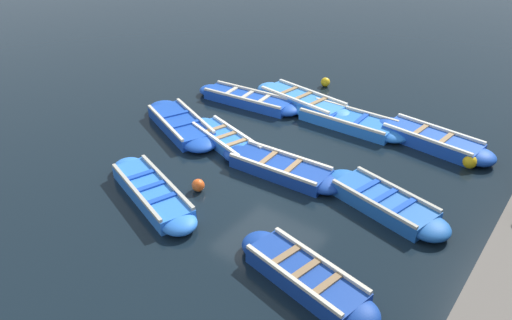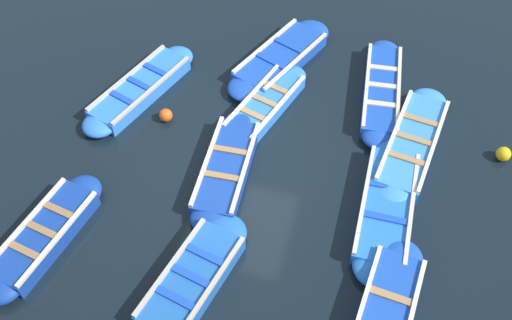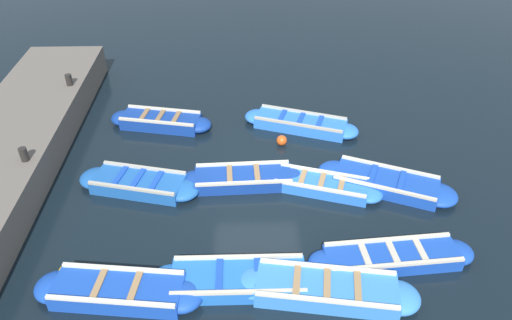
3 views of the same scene
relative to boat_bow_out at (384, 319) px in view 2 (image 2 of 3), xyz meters
name	(u,v)px [view 2 (image 2 of 3)]	position (x,y,z in m)	size (l,w,h in m)	color
ground_plane	(238,161)	(2.90, 3.49, -0.19)	(120.00, 120.00, 0.00)	black
boat_bow_out	(384,319)	(0.00, 0.00, 0.00)	(3.54, 1.22, 0.43)	#1947B7
boat_broadside	(45,235)	(0.02, 6.52, 0.00)	(3.26, 1.38, 0.43)	navy
boat_alongside	(387,207)	(2.42, 0.25, -0.03)	(3.74, 1.02, 0.38)	blue
boat_near_quay	(227,168)	(2.54, 3.63, -0.02)	(3.40, 1.01, 0.39)	navy
boat_far_corner	(140,89)	(4.30, 6.29, -0.01)	(3.60, 1.89, 0.40)	blue
boat_stern_in	(382,91)	(5.73, 0.79, -0.02)	(3.73, 1.06, 0.38)	#1947B7
boat_end_of_row	(192,281)	(-0.16, 3.48, -0.01)	(3.34, 1.61, 0.40)	#1E59AD
boat_centre	(265,106)	(4.55, 3.32, -0.03)	(3.20, 1.63, 0.36)	blue
boat_drifting	(412,145)	(4.19, -0.08, 0.00)	(3.82, 1.43, 0.43)	#3884E0
boat_outer_left	(280,59)	(6.22, 3.36, -0.02)	(3.66, 2.26, 0.39)	#1947B7
buoy_orange_near	(166,115)	(3.66, 5.42, -0.03)	(0.31, 0.31, 0.31)	#E05119
buoy_yellow_far	(503,154)	(4.46, -2.00, -0.03)	(0.32, 0.32, 0.32)	#EAB214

